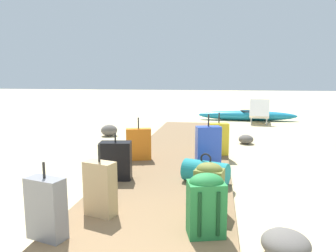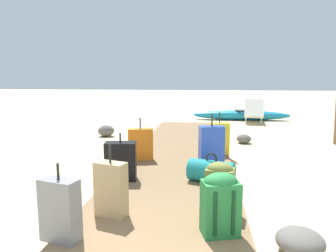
{
  "view_description": "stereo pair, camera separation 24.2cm",
  "coord_description": "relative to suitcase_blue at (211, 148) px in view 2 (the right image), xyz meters",
  "views": [
    {
      "loc": [
        0.7,
        -1.73,
        1.56
      ],
      "look_at": [
        -0.29,
        4.69,
        0.55
      ],
      "focal_mm": 34.61,
      "sensor_mm": 36.0,
      "label": 1
    },
    {
      "loc": [
        0.46,
        -1.76,
        1.56
      ],
      "look_at": [
        -0.29,
        4.69,
        0.55
      ],
      "focal_mm": 34.61,
      "sensor_mm": 36.0,
      "label": 2
    }
  ],
  "objects": [
    {
      "name": "suitcase_grey",
      "position": [
        -1.39,
        -2.44,
        -0.06
      ],
      "size": [
        0.39,
        0.26,
        0.72
      ],
      "color": "slate",
      "rests_on": "boardwalk"
    },
    {
      "name": "suitcase_black",
      "position": [
        -1.29,
        -0.68,
        -0.07
      ],
      "size": [
        0.47,
        0.29,
        0.69
      ],
      "color": "black",
      "rests_on": "boardwalk"
    },
    {
      "name": "lounge_chair",
      "position": [
        1.5,
        5.99,
        -0.1
      ],
      "size": [
        0.78,
        1.57,
        0.81
      ],
      "color": "white",
      "rests_on": "ground"
    },
    {
      "name": "suitcase_orange",
      "position": [
        -1.24,
        0.45,
        -0.07
      ],
      "size": [
        0.46,
        0.27,
        0.76
      ],
      "color": "orange",
      "rests_on": "boardwalk"
    },
    {
      "name": "boardwalk",
      "position": [
        -0.57,
        0.96,
        -0.39
      ],
      "size": [
        1.83,
        8.52,
        0.08
      ],
      "primitive_type": "cube",
      "color": "brown",
      "rests_on": "ground"
    },
    {
      "name": "backpack_olive",
      "position": [
        0.06,
        -1.65,
        -0.05
      ],
      "size": [
        0.34,
        0.28,
        0.56
      ],
      "color": "olive",
      "rests_on": "boardwalk"
    },
    {
      "name": "suitcase_yellow",
      "position": [
        0.16,
        1.05,
        -0.05
      ],
      "size": [
        0.39,
        0.26,
        0.8
      ],
      "color": "gold",
      "rests_on": "boardwalk"
    },
    {
      "name": "rock_right_mid",
      "position": [
        0.8,
        2.51,
        -0.32
      ],
      "size": [
        0.47,
        0.47,
        0.21
      ],
      "primitive_type": "ellipsoid",
      "rotation": [
        0.0,
        0.0,
        0.94
      ],
      "color": "#5B5651",
      "rests_on": "ground"
    },
    {
      "name": "suitcase_blue",
      "position": [
        0.0,
        0.0,
        0.0
      ],
      "size": [
        0.42,
        0.3,
        0.89
      ],
      "color": "#2847B7",
      "rests_on": "boardwalk"
    },
    {
      "name": "rock_right_far",
      "position": [
        0.72,
        -2.11,
        -0.34
      ],
      "size": [
        0.29,
        0.31,
        0.17
      ],
      "primitive_type": "ellipsoid",
      "rotation": [
        0.0,
        0.0,
        1.0
      ],
      "color": "gray",
      "rests_on": "ground"
    },
    {
      "name": "suitcase_tan",
      "position": [
        -1.08,
        -1.88,
        -0.06
      ],
      "size": [
        0.36,
        0.26,
        0.77
      ],
      "color": "tan",
      "rests_on": "boardwalk"
    },
    {
      "name": "kayak",
      "position": [
        1.16,
        6.56,
        -0.25
      ],
      "size": [
        3.4,
        0.55,
        0.35
      ],
      "color": "teal",
      "rests_on": "ground"
    },
    {
      "name": "duffel_bag_teal",
      "position": [
        -0.01,
        -0.65,
        -0.19
      ],
      "size": [
        0.7,
        0.51,
        0.42
      ],
      "color": "#197A7F",
      "rests_on": "boardwalk"
    },
    {
      "name": "rock_right_near",
      "position": [
        0.75,
        -2.27,
        -0.32
      ],
      "size": [
        0.55,
        0.56,
        0.22
      ],
      "primitive_type": "ellipsoid",
      "rotation": [
        0.0,
        0.0,
        0.39
      ],
      "color": "#5B5651",
      "rests_on": "ground"
    },
    {
      "name": "ground_plane",
      "position": [
        -0.57,
        0.11,
        -0.43
      ],
      "size": [
        60.0,
        60.0,
        0.0
      ],
      "primitive_type": "plane",
      "color": "#CCB789"
    },
    {
      "name": "backpack_green",
      "position": [
        0.05,
        -2.16,
        -0.03
      ],
      "size": [
        0.39,
        0.32,
        0.6
      ],
      "color": "#237538",
      "rests_on": "boardwalk"
    },
    {
      "name": "rock_left_mid",
      "position": [
        -2.66,
        2.97,
        -0.28
      ],
      "size": [
        0.57,
        0.57,
        0.29
      ],
      "primitive_type": "ellipsoid",
      "rotation": [
        0.0,
        0.0,
        0.62
      ],
      "color": "#5B5651",
      "rests_on": "ground"
    }
  ]
}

